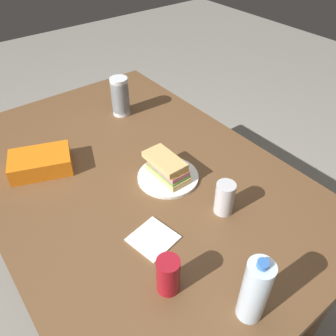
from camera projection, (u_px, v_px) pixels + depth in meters
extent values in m
plane|color=gray|center=(142.00, 280.00, 1.83)|extent=(8.00, 8.00, 0.00)
cube|color=brown|center=(133.00, 177.00, 1.35)|extent=(1.56, 1.06, 0.04)
cylinder|color=brown|center=(327.00, 294.00, 1.38)|extent=(0.07, 0.07, 0.72)
cylinder|color=brown|center=(136.00, 135.00, 2.23)|extent=(0.07, 0.07, 0.72)
cylinder|color=white|center=(168.00, 177.00, 1.32)|extent=(0.23, 0.23, 0.01)
cube|color=#DBB26B|center=(168.00, 173.00, 1.30)|extent=(0.17, 0.09, 0.02)
cube|color=#599E3F|center=(168.00, 170.00, 1.29)|extent=(0.16, 0.09, 0.01)
cube|color=#C6727A|center=(168.00, 167.00, 1.28)|extent=(0.16, 0.09, 0.02)
cube|color=yellow|center=(168.00, 165.00, 1.28)|extent=(0.15, 0.08, 0.01)
cube|color=#DBB26B|center=(165.00, 160.00, 1.27)|extent=(0.17, 0.09, 0.02)
cylinder|color=maroon|center=(168.00, 275.00, 0.93)|extent=(0.07, 0.07, 0.12)
cube|color=orange|center=(41.00, 162.00, 1.34)|extent=(0.22, 0.27, 0.07)
cylinder|color=silver|center=(255.00, 291.00, 0.84)|extent=(0.07, 0.07, 0.21)
cylinder|color=blue|center=(263.00, 264.00, 0.77)|extent=(0.03, 0.03, 0.02)
cylinder|color=silver|center=(121.00, 105.00, 1.65)|extent=(0.08, 0.08, 0.09)
cylinder|color=silver|center=(121.00, 101.00, 1.64)|extent=(0.08, 0.08, 0.09)
cylinder|color=silver|center=(120.00, 98.00, 1.63)|extent=(0.08, 0.08, 0.09)
cylinder|color=silver|center=(120.00, 95.00, 1.62)|extent=(0.08, 0.08, 0.09)
cylinder|color=silver|center=(120.00, 91.00, 1.60)|extent=(0.08, 0.08, 0.09)
cylinder|color=silver|center=(119.00, 88.00, 1.59)|extent=(0.08, 0.08, 0.09)
cylinder|color=silver|center=(225.00, 198.00, 1.15)|extent=(0.07, 0.07, 0.12)
cube|color=white|center=(153.00, 238.00, 1.09)|extent=(0.15, 0.15, 0.01)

